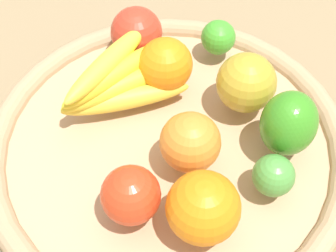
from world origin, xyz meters
TOP-DOWN VIEW (x-y plane):
  - ground_plane at (0.00, 0.00)m, footprint 2.40×2.40m
  - basket at (0.00, 0.00)m, footprint 0.47×0.47m
  - apple_1 at (-0.08, -0.08)m, footprint 0.08×0.08m
  - apple_2 at (0.11, 0.01)m, footprint 0.08×0.08m
  - orange_2 at (0.03, 0.08)m, footprint 0.09×0.09m
  - banana_bunch at (-0.03, 0.08)m, footprint 0.17×0.12m
  - lime_1 at (0.08, -0.11)m, footprint 0.06×0.06m
  - bell_pepper at (0.13, -0.07)m, footprint 0.10×0.10m
  - orange_0 at (-0.01, -0.13)m, footprint 0.11×0.11m
  - apple_0 at (0.02, 0.16)m, footprint 0.08×0.08m
  - orange_1 at (0.01, -0.04)m, footprint 0.10×0.10m
  - lime_0 at (0.13, 0.12)m, footprint 0.06×0.06m

SIDE VIEW (x-z plane):
  - ground_plane at x=0.00m, z-range 0.00..0.00m
  - basket at x=0.00m, z-range 0.00..0.04m
  - lime_1 at x=0.08m, z-range 0.04..0.09m
  - lime_0 at x=0.13m, z-range 0.04..0.09m
  - banana_bunch at x=-0.03m, z-range 0.04..0.10m
  - apple_1 at x=-0.08m, z-range 0.04..0.10m
  - orange_1 at x=0.01m, z-range 0.04..0.11m
  - orange_2 at x=0.03m, z-range 0.04..0.11m
  - apple_0 at x=0.02m, z-range 0.04..0.11m
  - apple_2 at x=0.11m, z-range 0.04..0.12m
  - orange_0 at x=-0.01m, z-range 0.04..0.12m
  - bell_pepper at x=0.13m, z-range 0.04..0.12m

